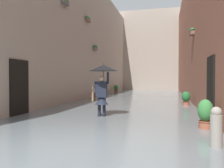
# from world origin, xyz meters

# --- Properties ---
(ground_plane) EXTENTS (63.48, 63.48, 0.00)m
(ground_plane) POSITION_xyz_m (0.00, -12.70, 0.00)
(ground_plane) COLOR #605B56
(flood_water) EXTENTS (7.70, 31.39, 0.10)m
(flood_water) POSITION_xyz_m (0.00, -12.70, 0.05)
(flood_water) COLOR slate
(flood_water) RESTS_ON ground_plane
(building_facade_left) EXTENTS (2.04, 29.39, 9.16)m
(building_facade_left) POSITION_xyz_m (-4.35, -12.69, 4.58)
(building_facade_left) COLOR #935642
(building_facade_left) RESTS_ON ground_plane
(building_facade_right) EXTENTS (2.04, 29.39, 9.38)m
(building_facade_right) POSITION_xyz_m (4.35, -12.69, 4.69)
(building_facade_right) COLOR #A89989
(building_facade_right) RESTS_ON ground_plane
(building_facade_far) EXTENTS (10.50, 1.80, 10.32)m
(building_facade_far) POSITION_xyz_m (0.00, -26.29, 5.16)
(building_facade_far) COLOR #A89989
(building_facade_far) RESTS_ON ground_plane
(person_wading) EXTENTS (1.07, 1.07, 2.05)m
(person_wading) POSITION_xyz_m (0.25, -4.13, 1.45)
(person_wading) COLOR black
(person_wading) RESTS_ON ground_plane
(potted_plant_mid_left) EXTENTS (0.44, 0.44, 0.82)m
(potted_plant_mid_left) POSITION_xyz_m (-3.04, -8.53, 0.44)
(potted_plant_mid_left) COLOR #9E563D
(potted_plant_mid_left) RESTS_ON ground_plane
(potted_plant_mid_right) EXTENTS (0.45, 0.45, 0.88)m
(potted_plant_mid_right) POSITION_xyz_m (3.04, -19.02, 0.48)
(potted_plant_mid_right) COLOR brown
(potted_plant_mid_right) RESTS_ON ground_plane
(potted_plant_far_left) EXTENTS (0.42, 0.42, 0.90)m
(potted_plant_far_left) POSITION_xyz_m (-3.08, -2.71, 0.48)
(potted_plant_far_left) COLOR #9E563D
(potted_plant_far_left) RESTS_ON ground_plane
(mooring_bollard) EXTENTS (0.23, 0.23, 0.91)m
(mooring_bollard) POSITION_xyz_m (-3.01, -0.92, 0.45)
(mooring_bollard) COLOR gray
(mooring_bollard) RESTS_ON ground_plane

